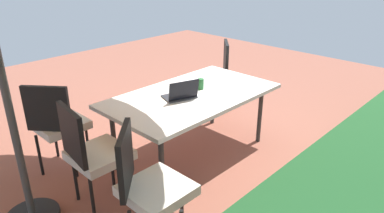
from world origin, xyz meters
name	(u,v)px	position (x,y,z in m)	size (l,w,h in m)	color
ground_plane	(192,155)	(0.00, 0.00, -0.01)	(10.00, 10.00, 0.02)	#935442
dining_table	(192,98)	(0.00, 0.00, 0.68)	(1.83, 1.03, 0.73)	white
chair_southwest	(215,72)	(-1.15, -0.66, 0.55)	(0.59, 0.59, 0.98)	silver
chair_northeast	(148,183)	(1.18, 0.69, 0.55)	(0.59, 0.59, 0.98)	silver
chair_east	(92,151)	(1.22, 0.00, 0.55)	(0.49, 0.48, 0.98)	silver
chair_southeast	(57,122)	(1.15, -0.75, 0.55)	(0.58, 0.58, 0.98)	silver
laptop	(181,94)	(0.18, 0.01, 0.78)	(0.38, 0.33, 0.21)	#2D2D33
cup	(201,84)	(-0.17, -0.03, 0.79)	(0.07, 0.07, 0.12)	#286B33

